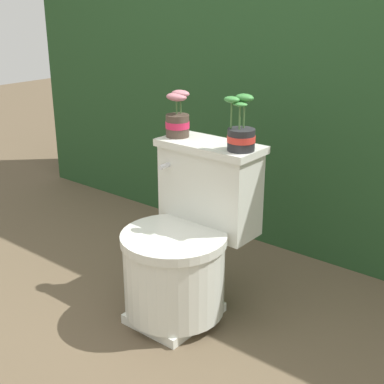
{
  "coord_description": "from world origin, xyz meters",
  "views": [
    {
      "loc": [
        1.31,
        -1.46,
        1.28
      ],
      "look_at": [
        0.04,
        0.12,
        0.53
      ],
      "focal_mm": 50.0,
      "sensor_mm": 36.0,
      "label": 1
    }
  ],
  "objects": [
    {
      "name": "potted_plant_left",
      "position": [
        -0.13,
        0.23,
        0.79
      ],
      "size": [
        0.11,
        0.11,
        0.19
      ],
      "color": "#47382D",
      "rests_on": "toilet"
    },
    {
      "name": "hedge_backdrop",
      "position": [
        0.0,
        1.2,
        0.87
      ],
      "size": [
        3.65,
        0.69,
        1.75
      ],
      "color": "#234723",
      "rests_on": "ground"
    },
    {
      "name": "ground_plane",
      "position": [
        0.0,
        0.0,
        0.0
      ],
      "size": [
        12.0,
        12.0,
        0.0
      ],
      "primitive_type": "plane",
      "color": "brown"
    },
    {
      "name": "toilet",
      "position": [
        0.04,
        0.07,
        0.31
      ],
      "size": [
        0.44,
        0.56,
        0.71
      ],
      "color": "silver",
      "rests_on": "ground"
    },
    {
      "name": "potted_plant_midleft",
      "position": [
        0.2,
        0.22,
        0.78
      ],
      "size": [
        0.12,
        0.11,
        0.22
      ],
      "color": "#262628",
      "rests_on": "toilet"
    }
  ]
}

